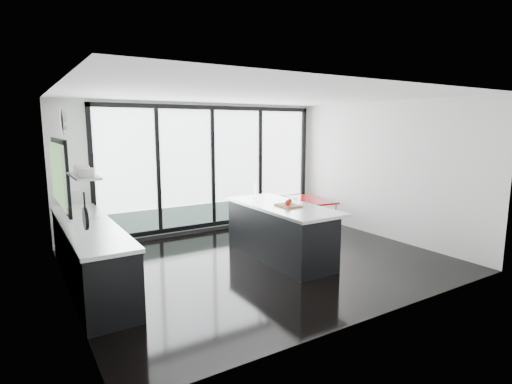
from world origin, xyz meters
TOP-DOWN VIEW (x-y plane):
  - floor at (0.00, 0.00)m, footprint 6.00×5.00m
  - ceiling at (0.00, 0.00)m, footprint 6.00×5.00m
  - wall_back at (0.27, 2.47)m, footprint 6.00×0.09m
  - wall_front at (0.00, -2.50)m, footprint 6.00×0.00m
  - wall_left at (-2.97, 0.27)m, footprint 0.26×5.00m
  - wall_right at (3.00, 0.00)m, footprint 0.00×5.00m
  - counter_cabinets at (-2.67, 0.40)m, footprint 0.69×3.24m
  - island at (0.35, -0.06)m, footprint 0.98×2.32m
  - bar_stool_near at (0.76, -0.10)m, footprint 0.64×0.64m
  - bar_stool_far at (0.81, 0.40)m, footprint 0.50×0.50m
  - red_table at (2.17, 1.30)m, footprint 0.90×1.35m

SIDE VIEW (x-z plane):
  - floor at x=0.00m, z-range 0.00..0.00m
  - red_table at x=2.17m, z-range 0.00..0.67m
  - bar_stool_far at x=0.81m, z-range 0.00..0.70m
  - bar_stool_near at x=0.76m, z-range 0.00..0.78m
  - counter_cabinets at x=-2.67m, z-range -0.22..1.14m
  - island at x=0.35m, z-range -0.13..1.10m
  - wall_back at x=0.27m, z-range -0.13..2.67m
  - wall_front at x=0.00m, z-range 0.00..2.80m
  - wall_right at x=3.00m, z-range 0.00..2.80m
  - wall_left at x=-2.97m, z-range 0.16..2.96m
  - ceiling at x=0.00m, z-range 2.80..2.80m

